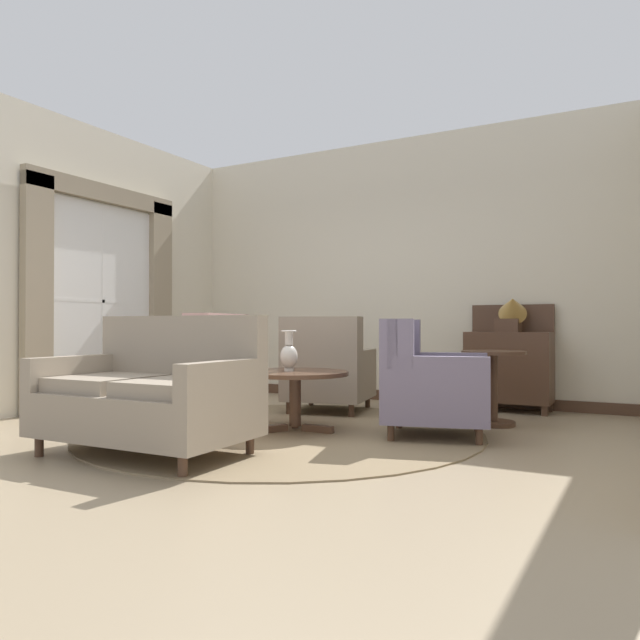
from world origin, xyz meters
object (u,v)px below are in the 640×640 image
object	(u,v)px
coffee_table	(295,381)
sideboard	(509,365)
settee	(151,396)
armchair_near_window	(427,385)
armchair_beside_settee	(327,372)
gramophone	(511,311)
armchair_near_sideboard	(197,376)
side_table	(494,380)
porcelain_vase	(289,354)

from	to	relation	value
coffee_table	sideboard	distance (m)	2.53
coffee_table	settee	world-z (taller)	settee
coffee_table	sideboard	xyz separation A→B (m)	(1.35, 2.14, 0.06)
settee	armchair_near_window	world-z (taller)	settee
armchair_beside_settee	armchair_near_window	bearing A→B (deg)	137.82
armchair_beside_settee	sideboard	xyz separation A→B (m)	(1.63, 1.03, 0.06)
gramophone	armchair_beside_settee	bearing A→B (deg)	-150.60
armchair_near_sideboard	armchair_beside_settee	size ratio (longest dim) A/B	1.00
sideboard	gramophone	size ratio (longest dim) A/B	2.45
armchair_near_window	side_table	xyz separation A→B (m)	(0.34, 0.84, -0.01)
coffee_table	armchair_near_sideboard	bearing A→B (deg)	178.83
porcelain_vase	sideboard	size ratio (longest dim) A/B	0.31
armchair_near_window	gramophone	xyz separation A→B (m)	(0.32, 1.75, 0.63)
settee	armchair_near_sideboard	bearing A→B (deg)	116.78
coffee_table	settee	xyz separation A→B (m)	(-0.41, -1.27, -0.02)
armchair_near_sideboard	side_table	distance (m)	2.76
side_table	settee	bearing A→B (deg)	-127.16
porcelain_vase	armchair_near_window	distance (m)	1.20
porcelain_vase	settee	xyz separation A→B (m)	(-0.36, -1.25, -0.25)
armchair_beside_settee	coffee_table	bearing A→B (deg)	92.79
porcelain_vase	side_table	size ratio (longest dim) A/B	0.52
settee	sideboard	xyz separation A→B (m)	(1.76, 3.41, 0.08)
sideboard	gramophone	bearing A→B (deg)	-62.86
settee	armchair_near_window	bearing A→B (deg)	45.21
armchair_near_window	side_table	distance (m)	0.91
side_table	sideboard	world-z (taller)	sideboard
coffee_table	armchair_near_window	bearing A→B (deg)	15.80
settee	gramophone	distance (m)	3.84
side_table	gramophone	world-z (taller)	gramophone
porcelain_vase	gramophone	xyz separation A→B (m)	(1.45, 2.07, 0.39)
armchair_near_sideboard	sideboard	distance (m)	3.24
armchair_beside_settee	gramophone	world-z (taller)	gramophone
armchair_near_window	armchair_near_sideboard	xyz separation A→B (m)	(-2.18, -0.28, 0.00)
side_table	sideboard	size ratio (longest dim) A/B	0.60
sideboard	armchair_near_sideboard	bearing A→B (deg)	-139.24
armchair_near_sideboard	gramophone	bearing A→B (deg)	118.73
armchair_near_sideboard	side_table	world-z (taller)	armchair_near_sideboard
armchair_beside_settee	sideboard	bearing A→B (deg)	-159.17
armchair_near_window	sideboard	distance (m)	1.86
armchair_beside_settee	armchair_near_sideboard	bearing A→B (deg)	41.41
settee	side_table	bearing A→B (deg)	51.44
side_table	armchair_near_sideboard	bearing A→B (deg)	-156.04
porcelain_vase	armchair_near_window	size ratio (longest dim) A/B	0.35
armchair_near_window	sideboard	xyz separation A→B (m)	(0.28, 1.83, 0.06)
armchair_near_sideboard	side_table	xyz separation A→B (m)	(2.52, 1.12, -0.01)
porcelain_vase	armchair_near_window	xyz separation A→B (m)	(1.13, 0.32, -0.24)
armchair_near_sideboard	gramophone	distance (m)	3.28
settee	side_table	distance (m)	3.03
armchair_near_window	armchair_near_sideboard	size ratio (longest dim) A/B	0.97
settee	side_table	size ratio (longest dim) A/B	2.20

